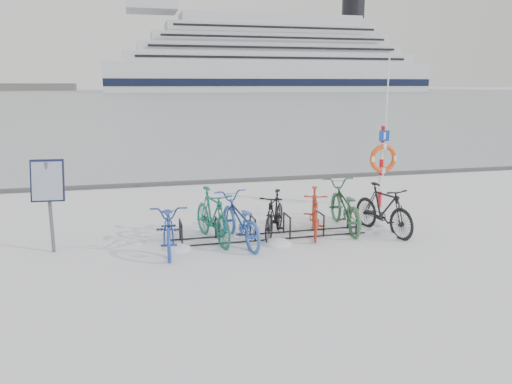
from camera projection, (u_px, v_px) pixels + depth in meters
The scene contains 15 objects.
ground at pixel (270, 237), 10.18m from camera, with size 900.00×900.00×0.00m, color white.
ice_sheet at pixel (141, 94), 157.34m from camera, with size 400.00×298.00×0.02m, color #9FACB3.
quay_edge at pixel (221, 181), 15.77m from camera, with size 400.00×0.25×0.10m, color #3F3F42.
bike_rack at pixel (270, 229), 10.14m from camera, with size 4.00×0.48×0.46m.
info_board at pixel (48, 186), 8.99m from camera, with size 0.60×0.27×1.74m.
lifebuoy_station at pixel (383, 159), 12.33m from camera, with size 0.72×0.22×3.73m.
cruise_ferry at pixel (268, 63), 202.31m from camera, with size 130.54×24.64×42.89m.
bike_0 at pixel (169, 224), 9.33m from camera, with size 0.65×1.87×0.98m, color #22409B.
bike_1 at pixel (213, 214), 9.85m from camera, with size 0.51×1.80×1.08m, color #15604E.
bike_2 at pixel (239, 218), 9.71m from camera, with size 0.66×1.91×1.00m, color #2952AE.
bike_3 at pixel (274, 213), 10.20m from camera, with size 0.45×1.59×0.96m, color black.
bike_4 at pixel (315, 211), 10.30m from camera, with size 0.47×1.65×0.99m, color #AE301A.
bike_5 at pixel (344, 204), 10.70m from camera, with size 0.70×2.02×1.06m, color #2E5E3B.
bike_6 at pixel (383, 208), 10.40m from camera, with size 0.50×1.77×1.06m, color black.
snow_drifts at pixel (285, 239), 10.06m from camera, with size 5.73×1.31×0.20m.
Camera 1 is at (-2.59, -9.41, 3.05)m, focal length 35.00 mm.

